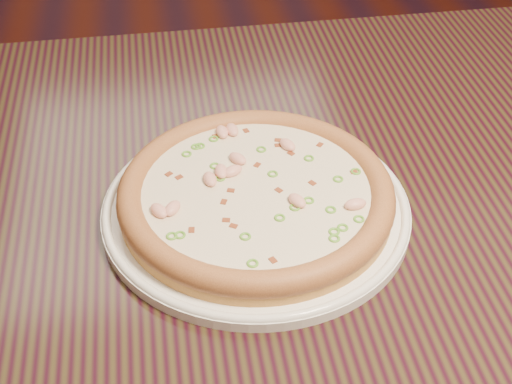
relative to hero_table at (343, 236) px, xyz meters
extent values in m
plane|color=black|center=(-0.12, 0.26, -0.65)|extent=(9.00, 9.00, 0.00)
cube|color=black|center=(0.00, 0.00, 0.08)|extent=(1.20, 0.80, 0.04)
cylinder|color=white|center=(-0.12, -0.05, 0.10)|extent=(0.34, 0.34, 0.01)
torus|color=white|center=(-0.12, -0.05, 0.11)|extent=(0.34, 0.34, 0.01)
cylinder|color=#CE8D40|center=(-0.12, -0.05, 0.12)|extent=(0.30, 0.30, 0.02)
torus|color=#B4713F|center=(-0.12, -0.05, 0.13)|extent=(0.30, 0.30, 0.03)
cylinder|color=beige|center=(-0.12, -0.05, 0.13)|extent=(0.25, 0.25, 0.00)
ellipsoid|color=#F2B29E|center=(-0.21, -0.07, 0.14)|extent=(0.02, 0.03, 0.01)
ellipsoid|color=#F2B29E|center=(-0.14, 0.06, 0.14)|extent=(0.02, 0.03, 0.01)
ellipsoid|color=#F2B29E|center=(-0.13, 0.06, 0.14)|extent=(0.02, 0.03, 0.01)
ellipsoid|color=#F2B29E|center=(-0.08, -0.08, 0.14)|extent=(0.02, 0.03, 0.01)
ellipsoid|color=#F2B29E|center=(-0.23, -0.07, 0.14)|extent=(0.02, 0.03, 0.01)
ellipsoid|color=#F2B29E|center=(-0.14, -0.02, 0.14)|extent=(0.03, 0.02, 0.01)
ellipsoid|color=#F2B29E|center=(-0.02, -0.10, 0.14)|extent=(0.03, 0.02, 0.01)
ellipsoid|color=#F2B29E|center=(-0.13, 0.00, 0.14)|extent=(0.03, 0.03, 0.01)
ellipsoid|color=#F2B29E|center=(-0.17, -0.03, 0.14)|extent=(0.02, 0.03, 0.01)
ellipsoid|color=#F2B29E|center=(-0.07, 0.02, 0.14)|extent=(0.02, 0.03, 0.01)
ellipsoid|color=#F2B29E|center=(-0.15, -0.02, 0.14)|extent=(0.01, 0.02, 0.01)
cube|color=maroon|center=(-0.15, 0.05, 0.13)|extent=(0.01, 0.01, 0.00)
cube|color=maroon|center=(-0.16, -0.07, 0.13)|extent=(0.01, 0.01, 0.00)
cube|color=maroon|center=(-0.20, -0.02, 0.13)|extent=(0.01, 0.01, 0.00)
cube|color=maroon|center=(-0.08, 0.02, 0.13)|extent=(0.01, 0.01, 0.00)
cube|color=maroon|center=(-0.15, -0.11, 0.13)|extent=(0.01, 0.01, 0.00)
cube|color=maroon|center=(-0.11, 0.06, 0.13)|extent=(0.01, 0.01, 0.00)
cube|color=maroon|center=(-0.21, -0.01, 0.13)|extent=(0.01, 0.01, 0.00)
cube|color=maroon|center=(-0.12, -0.16, 0.13)|extent=(0.01, 0.01, 0.00)
cube|color=maroon|center=(-0.08, 0.03, 0.13)|extent=(0.01, 0.01, 0.00)
cube|color=maroon|center=(-0.07, 0.01, 0.13)|extent=(0.01, 0.01, 0.00)
cube|color=maroon|center=(-0.01, -0.04, 0.13)|extent=(0.01, 0.01, 0.00)
cube|color=maroon|center=(-0.15, -0.05, 0.13)|extent=(0.01, 0.01, 0.00)
cube|color=maroon|center=(-0.06, -0.05, 0.13)|extent=(0.01, 0.01, 0.00)
cube|color=maroon|center=(-0.10, -0.06, 0.13)|extent=(0.01, 0.01, 0.00)
cube|color=maroon|center=(-0.16, -0.02, 0.13)|extent=(0.01, 0.01, 0.00)
cube|color=maroon|center=(-0.19, -0.11, 0.13)|extent=(0.01, 0.01, 0.00)
cube|color=maroon|center=(-0.03, 0.02, 0.13)|extent=(0.01, 0.01, 0.00)
cube|color=maroon|center=(-0.11, -0.01, 0.13)|extent=(0.01, 0.01, 0.00)
cube|color=maroon|center=(-0.16, -0.10, 0.13)|extent=(0.01, 0.01, 0.00)
torus|color=#589E2B|center=(-0.10, -0.03, 0.13)|extent=(0.02, 0.02, 0.00)
torus|color=#589E2B|center=(-0.16, -0.03, 0.13)|extent=(0.02, 0.02, 0.00)
torus|color=#589E2B|center=(-0.02, -0.12, 0.13)|extent=(0.02, 0.02, 0.00)
torus|color=#589E2B|center=(-0.03, -0.05, 0.13)|extent=(0.01, 0.01, 0.00)
torus|color=#589E2B|center=(-0.14, -0.12, 0.13)|extent=(0.01, 0.01, 0.00)
torus|color=#589E2B|center=(-0.05, -0.10, 0.13)|extent=(0.02, 0.02, 0.00)
torus|color=#589E2B|center=(-0.21, -0.11, 0.13)|extent=(0.01, 0.01, 0.00)
torus|color=#589E2B|center=(-0.05, -0.01, 0.13)|extent=(0.02, 0.02, 0.00)
torus|color=#589E2B|center=(-0.04, -0.13, 0.13)|extent=(0.01, 0.01, 0.00)
torus|color=#589E2B|center=(-0.18, 0.04, 0.13)|extent=(0.02, 0.02, 0.00)
torus|color=#589E2B|center=(-0.10, -0.10, 0.13)|extent=(0.02, 0.02, 0.00)
torus|color=#589E2B|center=(-0.01, -0.04, 0.13)|extent=(0.02, 0.02, 0.00)
torus|color=#589E2B|center=(-0.08, -0.09, 0.13)|extent=(0.01, 0.01, 0.00)
torus|color=#589E2B|center=(-0.05, -0.13, 0.13)|extent=(0.01, 0.01, 0.00)
torus|color=#589E2B|center=(-0.21, -0.11, 0.13)|extent=(0.01, 0.01, 0.00)
torus|color=#589E2B|center=(-0.16, 0.05, 0.13)|extent=(0.02, 0.02, 0.00)
torus|color=#589E2B|center=(-0.10, 0.02, 0.13)|extent=(0.01, 0.01, 0.00)
torus|color=#589E2B|center=(-0.19, 0.02, 0.13)|extent=(0.02, 0.02, 0.00)
torus|color=#589E2B|center=(-0.16, 0.00, 0.13)|extent=(0.02, 0.02, 0.00)
torus|color=#589E2B|center=(-0.07, -0.08, 0.13)|extent=(0.01, 0.01, 0.00)
torus|color=#589E2B|center=(-0.17, 0.04, 0.13)|extent=(0.01, 0.01, 0.00)
torus|color=#589E2B|center=(-0.14, -0.16, 0.13)|extent=(0.02, 0.02, 0.00)
torus|color=#589E2B|center=(-0.06, -0.14, 0.13)|extent=(0.02, 0.02, 0.00)
camera|label=1|loc=(-0.21, -0.64, 0.62)|focal=50.00mm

